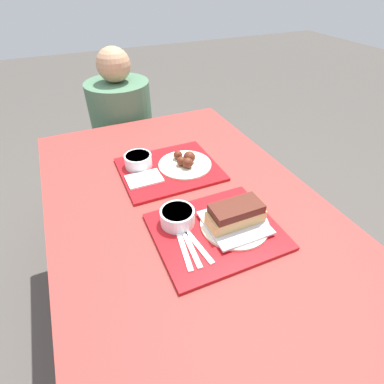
% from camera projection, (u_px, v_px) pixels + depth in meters
% --- Properties ---
extents(ground_plane, '(12.00, 12.00, 0.00)m').
position_uv_depth(ground_plane, '(188.00, 317.00, 1.56)').
color(ground_plane, '#4C4742').
extents(picnic_table, '(0.95, 1.51, 0.78)m').
position_uv_depth(picnic_table, '(187.00, 223.00, 1.14)').
color(picnic_table, maroon).
rests_on(picnic_table, ground_plane).
extents(picnic_bench_far, '(0.91, 0.28, 0.47)m').
position_uv_depth(picnic_bench_far, '(131.00, 162.00, 2.02)').
color(picnic_bench_far, maroon).
rests_on(picnic_bench_far, ground_plane).
extents(tray_near, '(0.39, 0.34, 0.01)m').
position_uv_depth(tray_near, '(216.00, 231.00, 0.96)').
color(tray_near, '#B21419').
rests_on(tray_near, picnic_table).
extents(tray_far, '(0.39, 0.34, 0.01)m').
position_uv_depth(tray_far, '(169.00, 169.00, 1.25)').
color(tray_far, '#B21419').
rests_on(tray_far, picnic_table).
extents(bowl_coleslaw_near, '(0.11, 0.11, 0.05)m').
position_uv_depth(bowl_coleslaw_near, '(177.00, 216.00, 0.97)').
color(bowl_coleslaw_near, silver).
rests_on(bowl_coleslaw_near, tray_near).
extents(brisket_sandwich_plate, '(0.22, 0.22, 0.09)m').
position_uv_depth(brisket_sandwich_plate, '(235.00, 218.00, 0.96)').
color(brisket_sandwich_plate, beige).
rests_on(brisket_sandwich_plate, tray_near).
extents(plastic_fork_near, '(0.03, 0.17, 0.00)m').
position_uv_depth(plastic_fork_near, '(190.00, 247.00, 0.90)').
color(plastic_fork_near, white).
rests_on(plastic_fork_near, tray_near).
extents(plastic_knife_near, '(0.04, 0.17, 0.00)m').
position_uv_depth(plastic_knife_near, '(197.00, 244.00, 0.91)').
color(plastic_knife_near, white).
rests_on(plastic_knife_near, tray_near).
extents(plastic_spoon_near, '(0.04, 0.17, 0.00)m').
position_uv_depth(plastic_spoon_near, '(184.00, 249.00, 0.89)').
color(plastic_spoon_near, white).
rests_on(plastic_spoon_near, tray_near).
extents(bowl_coleslaw_far, '(0.11, 0.11, 0.05)m').
position_uv_depth(bowl_coleslaw_far, '(138.00, 160.00, 1.24)').
color(bowl_coleslaw_far, silver).
rests_on(bowl_coleslaw_far, tray_far).
extents(wings_plate_far, '(0.22, 0.22, 0.06)m').
position_uv_depth(wings_plate_far, '(185.00, 162.00, 1.25)').
color(wings_plate_far, beige).
rests_on(wings_plate_far, tray_far).
extents(napkin_far, '(0.14, 0.10, 0.01)m').
position_uv_depth(napkin_far, '(144.00, 179.00, 1.18)').
color(napkin_far, white).
rests_on(napkin_far, tray_far).
extents(person_seated_across, '(0.37, 0.37, 0.65)m').
position_uv_depth(person_seated_across, '(121.00, 116.00, 1.81)').
color(person_seated_across, '#477051').
rests_on(person_seated_across, picnic_bench_far).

